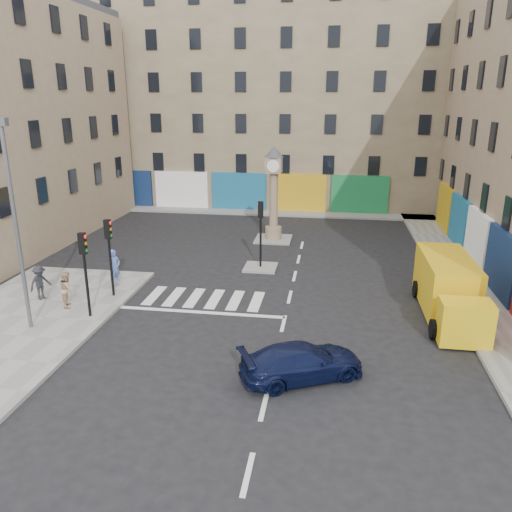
% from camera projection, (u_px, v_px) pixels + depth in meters
% --- Properties ---
extents(ground, '(120.00, 120.00, 0.00)m').
position_uv_depth(ground, '(281.00, 334.00, 20.17)').
color(ground, black).
rests_on(ground, ground).
extents(sidewalk_left, '(7.00, 16.00, 0.15)m').
position_uv_depth(sidewalk_left, '(1.00, 336.00, 19.86)').
color(sidewalk_left, gray).
rests_on(sidewalk_left, ground).
extents(sidewalk_right, '(2.60, 30.00, 0.15)m').
position_uv_depth(sidewalk_right, '(452.00, 265.00, 28.31)').
color(sidewalk_right, gray).
rests_on(sidewalk_right, ground).
extents(sidewalk_far, '(32.00, 2.40, 0.15)m').
position_uv_depth(sidewalk_far, '(261.00, 212.00, 41.66)').
color(sidewalk_far, gray).
rests_on(sidewalk_far, ground).
extents(island_near, '(1.80, 1.80, 0.12)m').
position_uv_depth(island_near, '(261.00, 267.00, 27.98)').
color(island_near, gray).
rests_on(island_near, ground).
extents(island_far, '(2.40, 2.40, 0.12)m').
position_uv_depth(island_far, '(273.00, 239.00, 33.64)').
color(island_far, gray).
rests_on(island_far, ground).
extents(building_far, '(32.00, 10.00, 17.00)m').
position_uv_depth(building_far, '(271.00, 106.00, 44.59)').
color(building_far, gray).
rests_on(building_far, ground).
extents(building_left, '(8.00, 20.00, 15.00)m').
position_uv_depth(building_left, '(8.00, 125.00, 31.99)').
color(building_left, '#947C61').
rests_on(building_left, ground).
extents(traffic_light_left_near, '(0.28, 0.22, 3.70)m').
position_uv_depth(traffic_light_left_near, '(84.00, 261.00, 20.78)').
color(traffic_light_left_near, black).
rests_on(traffic_light_left_near, sidewalk_left).
extents(traffic_light_left_far, '(0.28, 0.22, 3.70)m').
position_uv_depth(traffic_light_left_far, '(109.00, 245.00, 23.04)').
color(traffic_light_left_far, black).
rests_on(traffic_light_left_far, sidewalk_left).
extents(traffic_light_island, '(0.28, 0.22, 3.70)m').
position_uv_depth(traffic_light_island, '(261.00, 224.00, 27.22)').
color(traffic_light_island, black).
rests_on(traffic_light_island, island_near).
extents(lamp_post, '(0.50, 0.25, 8.30)m').
position_uv_depth(lamp_post, '(15.00, 216.00, 19.08)').
color(lamp_post, '#595B60').
rests_on(lamp_post, sidewalk_left).
extents(clock_pillar, '(1.20, 1.20, 6.10)m').
position_uv_depth(clock_pillar, '(274.00, 188.00, 32.59)').
color(clock_pillar, '#947C61').
rests_on(clock_pillar, island_far).
extents(navy_sedan, '(4.57, 3.45, 1.23)m').
position_uv_depth(navy_sedan, '(302.00, 362.00, 16.83)').
color(navy_sedan, black).
rests_on(navy_sedan, ground).
extents(yellow_van, '(2.28, 6.65, 2.42)m').
position_uv_depth(yellow_van, '(449.00, 289.00, 21.70)').
color(yellow_van, yellow).
rests_on(yellow_van, ground).
extents(pedestrian_blue, '(0.67, 0.81, 1.89)m').
position_uv_depth(pedestrian_blue, '(115.00, 268.00, 24.72)').
color(pedestrian_blue, '#5B7CD0').
rests_on(pedestrian_blue, sidewalk_left).
extents(pedestrian_tan, '(0.89, 0.97, 1.63)m').
position_uv_depth(pedestrian_tan, '(68.00, 289.00, 22.32)').
color(pedestrian_tan, tan).
rests_on(pedestrian_tan, sidewalk_left).
extents(pedestrian_dark, '(0.99, 1.21, 1.63)m').
position_uv_depth(pedestrian_dark, '(40.00, 283.00, 23.09)').
color(pedestrian_dark, '#222327').
rests_on(pedestrian_dark, sidewalk_left).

